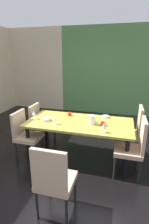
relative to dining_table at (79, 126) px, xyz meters
The scene contains 18 objects.
ground_plane 0.74m from the dining_table, 158.45° to the right, with size 6.23×6.15×0.02m, color black.
back_panel_interior 3.82m from the dining_table, 128.87° to the left, with size 2.06×0.10×2.83m, color beige.
garden_window_panel 3.11m from the dining_table, 75.31° to the left, with size 4.17×0.10×2.83m, color #518148.
dining_table is the anchor object (origin of this frame).
chair_head_near 1.40m from the dining_table, 88.69° to the right, with size 0.44×0.44×1.00m.
chair_right_near 1.04m from the dining_table, 17.45° to the right, with size 0.44×0.44×1.02m.
chair_right_far 1.04m from the dining_table, 17.42° to the left, with size 0.44×0.44×1.03m.
chair_left_far 1.04m from the dining_table, 162.38° to the left, with size 0.45×0.44×0.91m.
chair_left_near 1.04m from the dining_table, 162.45° to the right, with size 0.45×0.44×0.95m.
wine_glass_right 0.31m from the dining_table, 17.19° to the left, with size 0.06×0.06×0.15m.
wine_glass_front 0.49m from the dining_table, 149.58° to the right, with size 0.07×0.07×0.14m.
wine_glass_corner 0.92m from the dining_table, behind, with size 0.08×0.08×0.17m.
wine_glass_near_window 0.63m from the dining_table, 35.23° to the right, with size 0.08×0.08×0.16m.
serving_bowl_east 0.65m from the dining_table, behind, with size 0.17×0.17×0.05m, color silver.
serving_bowl_left 0.59m from the dining_table, 39.05° to the left, with size 0.14×0.14×0.04m, color white.
cup_near_shelf 0.41m from the dining_table, 134.85° to the left, with size 0.08×0.08×0.07m, color #BA3418.
cup_west 0.46m from the dining_table, ahead, with size 0.08×0.08×0.07m, color red.
pitcher_north 0.30m from the dining_table, 12.85° to the right, with size 0.14×0.12×0.17m.
Camera 1 is at (0.99, -2.87, 1.95)m, focal length 28.00 mm.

